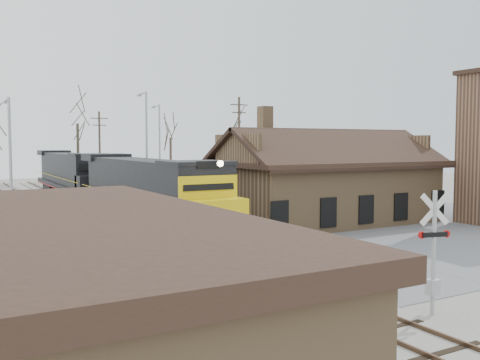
{
  "coord_description": "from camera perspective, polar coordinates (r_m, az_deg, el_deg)",
  "views": [
    {
      "loc": [
        -11.19,
        -17.0,
        5.47
      ],
      "look_at": [
        3.52,
        9.0,
        3.38
      ],
      "focal_mm": 40.0,
      "sensor_mm": 36.0,
      "label": 1
    }
  ],
  "objects": [
    {
      "name": "crossbuck_far",
      "position": [
        23.78,
        -15.41,
        -5.26
      ],
      "size": [
        0.96,
        0.47,
        3.56
      ],
      "rotation": [
        0.0,
        0.0,
        3.55
      ],
      "color": "#A5A8AD",
      "rests_on": "ground"
    },
    {
      "name": "track_siding",
      "position": [
        33.14,
        -17.53,
        -5.57
      ],
      "size": [
        3.4,
        90.0,
        0.24
      ],
      "color": "#9D988E",
      "rests_on": "ground"
    },
    {
      "name": "streetlight_a",
      "position": [
        35.05,
        -23.32,
        2.28
      ],
      "size": [
        0.25,
        2.04,
        8.18
      ],
      "color": "#A5A8AD",
      "rests_on": "ground"
    },
    {
      "name": "locomotive_lead",
      "position": [
        33.33,
        -9.76,
        -1.3
      ],
      "size": [
        3.1,
        20.78,
        4.61
      ],
      "color": "black",
      "rests_on": "ground"
    },
    {
      "name": "ground",
      "position": [
        21.08,
        3.78,
        -11.05
      ],
      "size": [
        140.0,
        140.0,
        0.0
      ],
      "primitive_type": "plane",
      "color": "#9D988E",
      "rests_on": "ground"
    },
    {
      "name": "locomotive_trailing",
      "position": [
        53.57,
        -17.39,
        0.56
      ],
      "size": [
        3.1,
        20.78,
        4.37
      ],
      "color": "black",
      "rests_on": "ground"
    },
    {
      "name": "tree_c",
      "position": [
        65.37,
        -16.97,
        6.9
      ],
      "size": [
        5.14,
        5.14,
        12.59
      ],
      "color": "#382D23",
      "rests_on": "ground"
    },
    {
      "name": "streetlight_b",
      "position": [
        44.13,
        -9.99,
        3.77
      ],
      "size": [
        0.25,
        2.04,
        9.59
      ],
      "color": "#A5A8AD",
      "rests_on": "ground"
    },
    {
      "name": "depot",
      "position": [
        37.25,
        9.1,
        -0.76
      ],
      "size": [
        15.2,
        9.31,
        7.9
      ],
      "color": "#92704C",
      "rests_on": "ground"
    },
    {
      "name": "utility_pole_c",
      "position": [
        55.41,
        -0.1,
        3.84
      ],
      "size": [
        2.0,
        0.24,
        10.17
      ],
      "color": "#382D23",
      "rests_on": "ground"
    },
    {
      "name": "road",
      "position": [
        21.07,
        3.79,
        -11.01
      ],
      "size": [
        60.0,
        9.0,
        0.03
      ],
      "primitive_type": "cube",
      "color": "slate",
      "rests_on": "ground"
    },
    {
      "name": "track_main",
      "position": [
        34.33,
        -10.14,
        -5.12
      ],
      "size": [
        3.4,
        90.0,
        0.24
      ],
      "color": "#9D988E",
      "rests_on": "ground"
    },
    {
      "name": "tree_d",
      "position": [
        66.54,
        -7.43,
        5.31
      ],
      "size": [
        4.03,
        4.03,
        9.87
      ],
      "color": "#382D23",
      "rests_on": "ground"
    },
    {
      "name": "utility_pole_b",
      "position": [
        64.94,
        -14.74,
        3.26
      ],
      "size": [
        2.0,
        0.24,
        9.12
      ],
      "color": "#382D23",
      "rests_on": "ground"
    },
    {
      "name": "crossbuck_near",
      "position": [
        18.11,
        19.94,
        -7.7
      ],
      "size": [
        1.12,
        0.37,
        3.97
      ],
      "rotation": [
        0.0,
        0.0,
        -0.25
      ],
      "color": "#A5A8AD",
      "rests_on": "ground"
    },
    {
      "name": "tree_e",
      "position": [
        65.63,
        -0.59,
        5.36
      ],
      "size": [
        4.03,
        4.03,
        9.88
      ],
      "color": "#382D23",
      "rests_on": "ground"
    },
    {
      "name": "streetlight_c",
      "position": [
        53.84,
        -8.62,
        3.63
      ],
      "size": [
        0.25,
        2.04,
        9.24
      ],
      "color": "#A5A8AD",
      "rests_on": "ground"
    }
  ]
}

